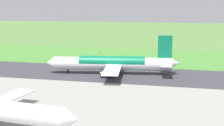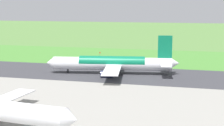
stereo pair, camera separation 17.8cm
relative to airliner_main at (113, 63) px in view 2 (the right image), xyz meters
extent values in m
plane|color=#547F3D|center=(1.08, 0.06, -4.35)|extent=(800.00, 800.00, 0.00)
cube|color=#38383D|center=(1.08, 0.06, -4.32)|extent=(600.00, 33.77, 0.06)
cube|color=#478534|center=(1.08, -38.82, -4.33)|extent=(600.00, 80.00, 0.04)
cylinder|color=white|center=(0.37, 0.06, -0.15)|extent=(48.21, 12.83, 5.20)
cone|color=white|center=(25.54, 4.15, -0.15)|extent=(3.75, 5.36, 4.94)
cone|color=white|center=(-24.50, -3.98, 0.45)|extent=(4.16, 4.92, 4.42)
cube|color=#0C724C|center=(-20.47, -3.33, 6.95)|extent=(5.61, 1.39, 9.00)
cube|color=white|center=(-21.35, 2.10, 0.65)|extent=(5.39, 9.53, 0.36)
cube|color=white|center=(-19.59, -8.76, 0.65)|extent=(5.39, 9.53, 0.36)
cube|color=white|center=(-2.38, 10.76, -0.55)|extent=(9.45, 22.68, 0.35)
cube|color=white|center=(1.15, -10.96, -0.55)|extent=(9.45, 22.68, 0.35)
cylinder|color=#23284C|center=(0.65, 7.70, -3.03)|extent=(4.89, 3.49, 2.80)
cylinder|color=#23284C|center=(3.06, -7.10, -3.03)|extent=(4.89, 3.49, 2.80)
cylinder|color=black|center=(18.38, 2.99, -2.64)|extent=(0.70, 0.70, 3.42)
cylinder|color=black|center=(-3.23, 3.53, -2.64)|extent=(0.70, 0.70, 3.42)
cylinder|color=black|center=(-1.95, -4.37, -2.64)|extent=(0.70, 0.70, 3.42)
cylinder|color=#0C724C|center=(0.37, 0.06, 0.37)|extent=(26.90, 9.39, 5.23)
cone|color=white|center=(-7.83, 67.74, -0.49)|extent=(3.20, 4.80, 4.54)
cube|color=white|center=(15.40, 55.23, -0.86)|extent=(7.52, 20.68, 0.32)
cylinder|color=slate|center=(18.11, -43.57, -3.42)|extent=(0.10, 0.10, 1.87)
cube|color=red|center=(18.11, -43.59, -2.18)|extent=(0.60, 0.04, 0.60)
cone|color=orange|center=(24.53, -41.99, -4.08)|extent=(0.40, 0.40, 0.55)
camera|label=1|loc=(-33.24, 133.97, 23.69)|focal=55.55mm
camera|label=2|loc=(-33.42, 133.92, 23.69)|focal=55.55mm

